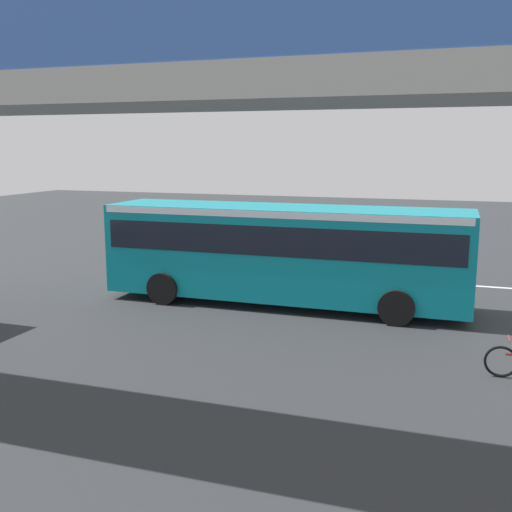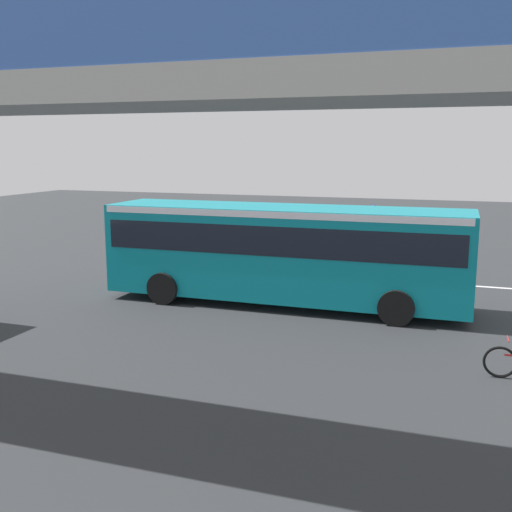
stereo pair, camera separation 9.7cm
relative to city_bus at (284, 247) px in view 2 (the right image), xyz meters
The scene contains 9 objects.
ground 2.42m from the city_bus, 111.06° to the right, with size 80.00×80.00×0.00m, color #2D3033.
city_bus is the anchor object (origin of this frame).
pedestrian 5.54m from the city_bus, 91.99° to the right, with size 0.38×0.38×1.79m.
traffic_sign 5.59m from the city_bus, 111.78° to the right, with size 0.08×0.60×2.80m.
lane_dash_leftmost 8.25m from the city_bus, 144.63° to the right, with size 2.00×0.20×0.01m, color silver.
lane_dash_left 5.62m from the city_bus, 118.73° to the right, with size 2.00×0.20×0.01m, color silver.
lane_dash_centre 5.22m from the city_bus, 72.65° to the right, with size 2.00×0.20×0.01m, color silver.
lane_dash_right 7.41m from the city_bus, 40.45° to the right, with size 2.00×0.20×0.01m, color silver.
pedestrian_overpass 9.99m from the city_bus, 93.36° to the left, with size 27.86×2.60×7.22m.
Camera 2 is at (-4.65, 19.50, 5.02)m, focal length 42.02 mm.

